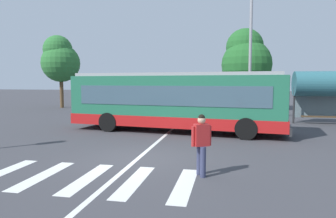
# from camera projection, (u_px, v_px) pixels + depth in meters

# --- Properties ---
(ground_plane) EXTENTS (160.00, 160.00, 0.00)m
(ground_plane) POSITION_uv_depth(u_px,v_px,m) (140.00, 159.00, 10.14)
(ground_plane) COLOR #3D3D42
(city_transit_bus) EXTENTS (11.40, 3.97, 3.06)m
(city_transit_bus) POSITION_uv_depth(u_px,v_px,m) (175.00, 101.00, 15.70)
(city_transit_bus) COLOR black
(city_transit_bus) RESTS_ON ground_plane
(pedestrian_crossing_street) EXTENTS (0.53, 0.41, 1.72)m
(pedestrian_crossing_street) POSITION_uv_depth(u_px,v_px,m) (201.00, 141.00, 8.27)
(pedestrian_crossing_street) COLOR #333856
(pedestrian_crossing_street) RESTS_ON ground_plane
(parked_car_blue) EXTENTS (1.93, 4.53, 1.35)m
(parked_car_blue) POSITION_uv_depth(u_px,v_px,m) (104.00, 102.00, 27.12)
(parked_car_blue) COLOR black
(parked_car_blue) RESTS_ON ground_plane
(parked_car_red) EXTENTS (2.04, 4.58, 1.35)m
(parked_car_red) POSITION_uv_depth(u_px,v_px,m) (132.00, 103.00, 26.67)
(parked_car_red) COLOR black
(parked_car_red) RESTS_ON ground_plane
(parked_car_black) EXTENTS (2.09, 4.60, 1.35)m
(parked_car_black) POSITION_uv_depth(u_px,v_px,m) (162.00, 103.00, 26.21)
(parked_car_black) COLOR black
(parked_car_black) RESTS_ON ground_plane
(parked_car_white) EXTENTS (1.88, 4.50, 1.35)m
(parked_car_white) POSITION_uv_depth(u_px,v_px,m) (193.00, 104.00, 25.22)
(parked_car_white) COLOR black
(parked_car_white) RESTS_ON ground_plane
(parked_car_teal) EXTENTS (2.14, 4.62, 1.35)m
(parked_car_teal) POSITION_uv_depth(u_px,v_px,m) (226.00, 104.00, 24.72)
(parked_car_teal) COLOR black
(parked_car_teal) RESTS_ON ground_plane
(parked_car_charcoal) EXTENTS (2.08, 4.60, 1.35)m
(parked_car_charcoal) POSITION_uv_depth(u_px,v_px,m) (261.00, 105.00, 24.09)
(parked_car_charcoal) COLOR black
(parked_car_charcoal) RESTS_ON ground_plane
(bus_stop_shelter) EXTENTS (4.78, 1.54, 3.25)m
(bus_stop_shelter) POSITION_uv_depth(u_px,v_px,m) (335.00, 85.00, 18.28)
(bus_stop_shelter) COLOR #28282B
(bus_stop_shelter) RESTS_ON ground_plane
(twin_arm_street_lamp) EXTENTS (5.05, 0.32, 9.66)m
(twin_arm_street_lamp) POSITION_uv_depth(u_px,v_px,m) (251.00, 32.00, 20.25)
(twin_arm_street_lamp) COLOR #939399
(twin_arm_street_lamp) RESTS_ON ground_plane
(background_tree_left) EXTENTS (3.75, 3.75, 7.17)m
(background_tree_left) POSITION_uv_depth(u_px,v_px,m) (60.00, 59.00, 29.85)
(background_tree_left) COLOR brown
(background_tree_left) RESTS_ON ground_plane
(background_tree_right) EXTENTS (4.45, 4.45, 7.38)m
(background_tree_right) POSITION_uv_depth(u_px,v_px,m) (246.00, 59.00, 27.01)
(background_tree_right) COLOR brown
(background_tree_right) RESTS_ON ground_plane
(crosswalk_painted_stripes) EXTENTS (5.75, 2.67, 0.01)m
(crosswalk_painted_stripes) POSITION_uv_depth(u_px,v_px,m) (87.00, 178.00, 8.13)
(crosswalk_painted_stripes) COLOR silver
(crosswalk_painted_stripes) RESTS_ON ground_plane
(lane_center_line) EXTENTS (0.16, 24.00, 0.01)m
(lane_center_line) POSITION_uv_depth(u_px,v_px,m) (152.00, 147.00, 12.11)
(lane_center_line) COLOR silver
(lane_center_line) RESTS_ON ground_plane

